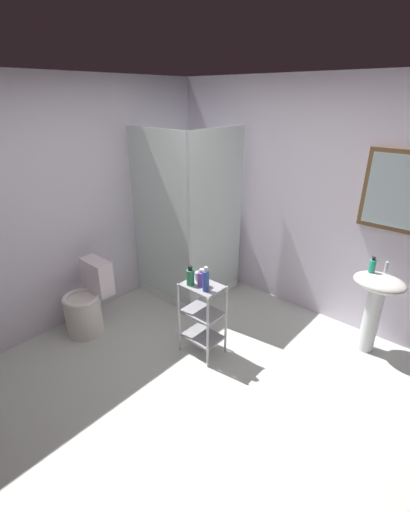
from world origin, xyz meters
TOP-DOWN VIEW (x-y plane):
  - ground_plane at (0.00, 0.00)m, footprint 4.20×4.20m
  - wall_back at (0.01, 1.85)m, footprint 4.20×0.14m
  - wall_left at (-1.85, 0.00)m, footprint 0.10×4.20m
  - shower_stall at (-1.23, 1.17)m, footprint 0.92×0.92m
  - pedestal_sink at (0.84, 1.52)m, footprint 0.46×0.37m
  - sink_faucet at (0.84, 1.64)m, footprint 0.03×0.03m
  - toilet at (-1.48, -0.10)m, footprint 0.37×0.49m
  - storage_cart at (-0.34, 0.42)m, footprint 0.38×0.28m
  - hand_soap_bottle at (0.75, 1.55)m, footprint 0.06×0.06m
  - conditioner_bottle_purple at (-0.34, 0.42)m, footprint 0.08×0.08m
  - shampoo_bottle_blue at (-0.25, 0.37)m, footprint 0.06×0.06m
  - body_wash_bottle_green at (-0.43, 0.36)m, footprint 0.07×0.07m
  - rinse_cup at (-0.42, 0.47)m, footprint 0.08×0.08m

SIDE VIEW (x-z plane):
  - ground_plane at x=0.00m, z-range -0.02..0.00m
  - toilet at x=-1.48m, z-range -0.07..0.69m
  - storage_cart at x=-0.34m, z-range 0.07..0.81m
  - shower_stall at x=-1.23m, z-range -0.54..1.46m
  - pedestal_sink at x=0.84m, z-range 0.17..0.98m
  - rinse_cup at x=-0.42m, z-range 0.74..0.83m
  - conditioner_bottle_purple at x=-0.34m, z-range 0.73..0.90m
  - body_wash_bottle_green at x=-0.43m, z-range 0.73..0.91m
  - shampoo_bottle_blue at x=-0.25m, z-range 0.73..0.96m
  - sink_faucet at x=0.84m, z-range 0.81..0.91m
  - hand_soap_bottle at x=0.75m, z-range 0.80..0.95m
  - wall_left at x=-1.85m, z-range 0.00..2.50m
  - wall_back at x=0.01m, z-range 0.00..2.50m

